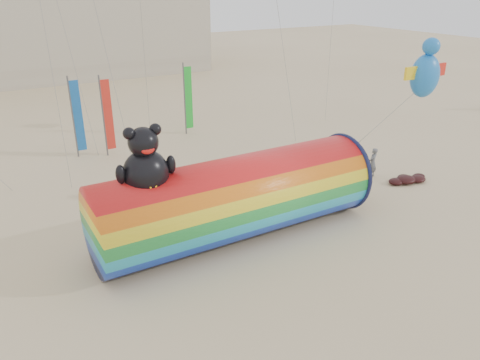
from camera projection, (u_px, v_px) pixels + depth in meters
ground at (248, 245)px, 20.15m from camera, size 160.00×160.00×0.00m
windsock_assembly at (236, 196)px, 20.23m from camera, size 12.51×3.81×5.77m
kite_handler at (373, 163)px, 26.81m from camera, size 0.74×0.60×1.75m
fabric_bundle at (408, 179)px, 26.38m from camera, size 2.62×1.35×0.41m
festival_banners at (127, 110)px, 30.89m from camera, size 8.69×1.77×5.20m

